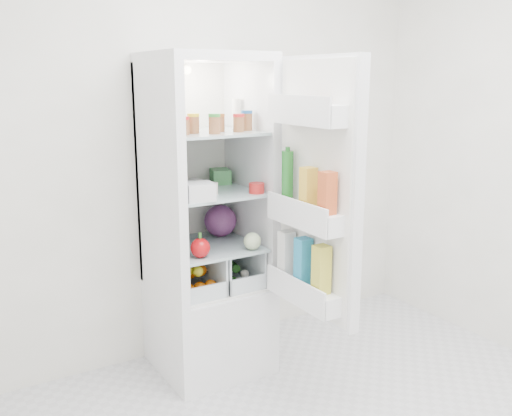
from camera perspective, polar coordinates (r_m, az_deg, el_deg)
room_walls at (r=2.25m, az=13.77°, el=10.57°), size 3.02×3.02×2.61m
refrigerator at (r=3.31m, az=-5.17°, el=-4.77°), size 0.60×0.60×1.80m
shelf_low at (r=3.24m, az=-4.70°, el=-3.80°), size 0.49×0.53×0.01m
shelf_mid at (r=3.16m, az=-4.80°, el=1.59°), size 0.49×0.53×0.02m
shelf_top at (r=3.12m, az=-4.92°, el=7.55°), size 0.49×0.53×0.02m
crisper_left at (r=3.23m, az=-6.61°, el=-6.32°), size 0.23×0.46×0.22m
crisper_right at (r=3.33m, az=-2.78°, el=-5.63°), size 0.23×0.46×0.22m
condiment_jars at (r=3.03m, az=-4.62°, el=8.35°), size 0.46×0.32×0.08m
squeeze_bottle at (r=3.26m, az=-1.98°, el=9.41°), size 0.06×0.06×0.17m
tub_white at (r=2.92m, az=-5.71°, el=1.65°), size 0.16×0.16×0.09m
tub_cream at (r=3.06m, az=-5.30°, el=1.94°), size 0.14×0.14×0.06m
tin_red at (r=3.08m, az=0.06°, el=2.01°), size 0.11×0.11×0.06m
foil_tray at (r=3.29m, az=-6.51°, el=2.44°), size 0.17×0.14×0.04m
tub_green at (r=3.38m, az=-3.59°, el=3.20°), size 0.14×0.17×0.08m
red_cabbage at (r=3.38m, az=-3.59°, el=-1.28°), size 0.19×0.19×0.19m
bell_pepper at (r=3.00m, az=-5.59°, el=-3.99°), size 0.10×0.10×0.10m
mushroom_bowl at (r=3.25m, az=-8.11°, el=-3.05°), size 0.19×0.19×0.07m
salad_bag at (r=3.12m, az=-0.37°, el=-3.34°), size 0.10×0.10×0.10m
citrus_pile at (r=3.19m, az=-6.19°, el=-6.90°), size 0.20×0.24×0.16m
veg_pile at (r=3.35m, az=-2.67°, el=-6.39°), size 0.16×0.30×0.10m
fridge_door at (r=2.83m, az=5.87°, el=1.09°), size 0.18×0.60×1.30m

